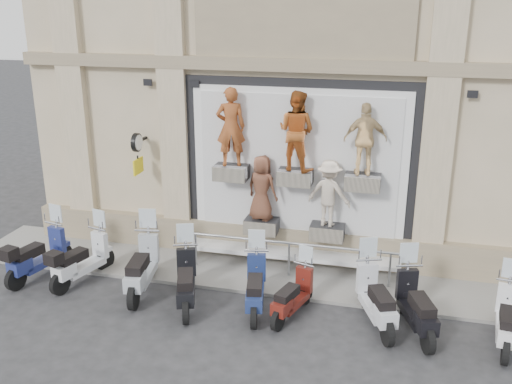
% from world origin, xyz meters
% --- Properties ---
extents(ground, '(90.00, 90.00, 0.00)m').
position_xyz_m(ground, '(0.00, 0.00, 0.00)').
color(ground, '#29292B').
rests_on(ground, ground).
extents(sidewalk, '(16.00, 2.20, 0.08)m').
position_xyz_m(sidewalk, '(0.00, 2.10, 0.04)').
color(sidewalk, gray).
rests_on(sidewalk, ground).
extents(building, '(14.00, 8.60, 12.00)m').
position_xyz_m(building, '(0.00, 7.00, 6.00)').
color(building, beige).
rests_on(building, ground).
extents(shop_vitrine, '(5.60, 0.95, 4.30)m').
position_xyz_m(shop_vitrine, '(0.04, 2.74, 2.45)').
color(shop_vitrine, black).
rests_on(shop_vitrine, ground).
extents(guard_rail, '(5.06, 0.10, 0.93)m').
position_xyz_m(guard_rail, '(0.00, 2.00, 0.47)').
color(guard_rail, '#9EA0A5').
rests_on(guard_rail, ground).
extents(clock_sign_bracket, '(0.10, 0.80, 1.02)m').
position_xyz_m(clock_sign_bracket, '(-3.90, 2.47, 2.80)').
color(clock_sign_bracket, black).
rests_on(clock_sign_bracket, ground).
extents(scooter_a, '(0.99, 2.06, 1.61)m').
position_xyz_m(scooter_a, '(-5.71, 0.64, 0.81)').
color(scooter_a, navy).
rests_on(scooter_a, ground).
extents(scooter_b, '(1.06, 2.02, 1.58)m').
position_xyz_m(scooter_b, '(-4.59, 0.68, 0.79)').
color(scooter_b, silver).
rests_on(scooter_b, ground).
extents(scooter_c, '(0.98, 2.20, 1.73)m').
position_xyz_m(scooter_c, '(-3.05, 0.57, 0.86)').
color(scooter_c, '#9EA5AC').
rests_on(scooter_c, ground).
extents(scooter_d, '(1.21, 2.08, 1.62)m').
position_xyz_m(scooter_d, '(-1.89, 0.24, 0.81)').
color(scooter_d, black).
rests_on(scooter_d, ground).
extents(scooter_e, '(0.94, 2.00, 1.57)m').
position_xyz_m(scooter_e, '(-0.41, 0.41, 0.78)').
color(scooter_e, navy).
rests_on(scooter_e, ground).
extents(scooter_f, '(0.97, 1.77, 1.38)m').
position_xyz_m(scooter_f, '(0.40, 0.34, 0.69)').
color(scooter_f, '#57150F').
rests_on(scooter_f, ground).
extents(scooter_g, '(1.28, 2.08, 1.63)m').
position_xyz_m(scooter_g, '(2.07, 0.44, 0.81)').
color(scooter_g, silver).
rests_on(scooter_g, ground).
extents(scooter_h, '(1.18, 2.08, 1.62)m').
position_xyz_m(scooter_h, '(2.84, 0.37, 0.81)').
color(scooter_h, black).
rests_on(scooter_h, ground).
extents(scooter_i, '(0.78, 1.91, 1.51)m').
position_xyz_m(scooter_i, '(4.50, 0.35, 0.76)').
color(scooter_i, white).
rests_on(scooter_i, ground).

